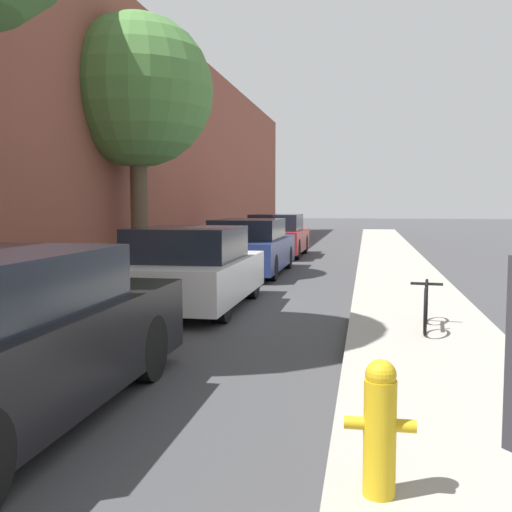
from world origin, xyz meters
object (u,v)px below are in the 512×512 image
at_px(street_tree_far, 137,92).
at_px(bicycle, 426,305).
at_px(parked_car_white, 190,269).
at_px(fire_hydrant, 380,426).
at_px(parked_car_navy, 249,248).
at_px(parked_car_red, 277,236).

bearing_deg(street_tree_far, bicycle, -41.93).
xyz_separation_m(parked_car_white, fire_hydrant, (3.07, -6.59, -0.14)).
distance_m(parked_car_white, parked_car_navy, 5.25).
bearing_deg(parked_car_red, parked_car_white, -89.80).
distance_m(street_tree_far, fire_hydrant, 12.48).
bearing_deg(parked_car_red, parked_car_navy, -89.38).
distance_m(parked_car_red, street_tree_far, 7.96).
height_order(street_tree_far, fire_hydrant, street_tree_far).
bearing_deg(parked_car_navy, fire_hydrant, -75.56).
distance_m(parked_car_red, fire_hydrant, 17.41).
distance_m(parked_car_navy, parked_car_red, 5.29).
distance_m(street_tree_far, bicycle, 9.23).
bearing_deg(parked_car_navy, parked_car_red, 90.62).
bearing_deg(parked_car_white, parked_car_red, 90.20).
bearing_deg(fire_hydrant, parked_car_white, 114.99).
distance_m(parked_car_navy, bicycle, 7.85).
height_order(parked_car_white, parked_car_navy, parked_car_navy).
relative_size(parked_car_red, bicycle, 2.67).
relative_size(parked_car_white, parked_car_navy, 0.88).
height_order(street_tree_far, bicycle, street_tree_far).
bearing_deg(fire_hydrant, parked_car_navy, 104.44).
relative_size(street_tree_far, fire_hydrant, 7.68).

